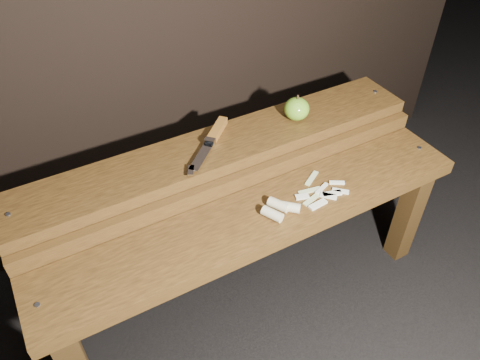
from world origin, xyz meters
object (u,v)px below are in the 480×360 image
bench_front_tier (262,233)px  knife (213,136)px  bench_rear_tier (222,168)px  apple (297,109)px

bench_front_tier → knife: size_ratio=5.90×
bench_front_tier → knife: bearing=91.9°
bench_front_tier → bench_rear_tier: size_ratio=1.00×
bench_rear_tier → knife: knife is taller
bench_rear_tier → apple: apple is taller
apple → knife: bearing=174.2°
apple → knife: apple is taller
knife → bench_rear_tier: bearing=-74.6°
bench_front_tier → bench_rear_tier: bench_rear_tier is taller
bench_front_tier → bench_rear_tier: 0.23m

